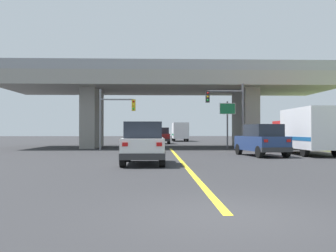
% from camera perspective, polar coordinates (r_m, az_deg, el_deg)
% --- Properties ---
extents(ground, '(160.00, 160.00, 0.00)m').
position_cam_1_polar(ground, '(36.61, 0.18, -3.27)').
color(ground, '#2B2B2D').
extents(overpass_bridge, '(31.24, 9.91, 7.74)m').
position_cam_1_polar(overpass_bridge, '(36.79, 0.18, 5.49)').
color(overpass_bridge, gray).
rests_on(overpass_bridge, ground).
extents(lane_divider_stripe, '(0.20, 26.60, 0.01)m').
position_cam_1_polar(lane_divider_stripe, '(20.40, 1.92, -5.25)').
color(lane_divider_stripe, yellow).
rests_on(lane_divider_stripe, ground).
extents(suv_lead, '(1.99, 4.29, 2.02)m').
position_cam_1_polar(suv_lead, '(17.90, -3.75, -2.64)').
color(suv_lead, silver).
rests_on(suv_lead, ground).
extents(suv_crossing, '(2.58, 4.64, 2.02)m').
position_cam_1_polar(suv_crossing, '(24.39, 14.14, -2.12)').
color(suv_crossing, navy).
rests_on(suv_crossing, ground).
extents(box_truck, '(2.33, 7.41, 3.10)m').
position_cam_1_polar(box_truck, '(26.88, 20.48, -0.65)').
color(box_truck, red).
rests_on(box_truck, ground).
extents(sedan_oncoming, '(2.02, 4.33, 2.02)m').
position_cam_1_polar(sedan_oncoming, '(46.64, -0.98, -1.49)').
color(sedan_oncoming, maroon).
rests_on(sedan_oncoming, ground).
extents(traffic_signal_nearside, '(3.23, 0.36, 5.60)m').
position_cam_1_polar(traffic_signal_nearside, '(31.80, 9.49, 2.81)').
color(traffic_signal_nearside, '#56595E').
rests_on(traffic_signal_nearside, ground).
extents(traffic_signal_farside, '(3.06, 0.36, 5.13)m').
position_cam_1_polar(traffic_signal_farside, '(31.76, -8.43, 2.08)').
color(traffic_signal_farside, slate).
rests_on(traffic_signal_farside, ground).
extents(highway_sign, '(1.42, 0.17, 4.25)m').
position_cam_1_polar(highway_sign, '(33.77, 9.08, 1.76)').
color(highway_sign, '#56595E').
rests_on(highway_sign, ground).
extents(semi_truck_distant, '(2.33, 7.24, 2.86)m').
position_cam_1_polar(semi_truck_distant, '(58.37, 1.82, -0.83)').
color(semi_truck_distant, silver).
rests_on(semi_truck_distant, ground).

